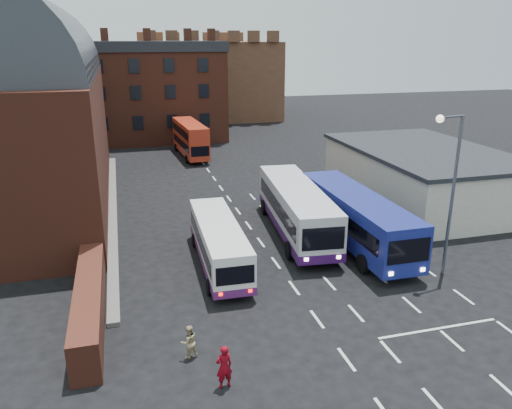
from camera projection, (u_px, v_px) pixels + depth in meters
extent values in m
plane|color=black|center=(311.00, 311.00, 24.09)|extent=(180.00, 180.00, 0.00)
cube|color=#602B1E|center=(21.00, 142.00, 37.82)|extent=(12.00, 28.00, 10.00)
cylinder|color=#1E2328|center=(11.00, 75.00, 36.23)|extent=(12.00, 26.00, 12.00)
cube|color=#602B1E|center=(90.00, 302.00, 23.07)|extent=(1.20, 10.00, 1.80)
cube|color=beige|center=(423.00, 176.00, 40.03)|extent=(10.00, 16.00, 4.00)
cube|color=#282B30|center=(425.00, 150.00, 39.37)|extent=(10.40, 16.40, 0.30)
cube|color=brown|center=(135.00, 97.00, 62.91)|extent=(22.00, 10.00, 11.00)
cube|color=brown|center=(202.00, 79.00, 84.07)|extent=(22.00, 22.00, 12.00)
cube|color=white|center=(219.00, 241.00, 28.46)|extent=(2.45, 9.56, 2.16)
cube|color=black|center=(219.00, 239.00, 28.42)|extent=(2.47, 8.37, 0.78)
cylinder|color=black|center=(194.00, 240.00, 31.35)|extent=(0.27, 0.87, 0.86)
cylinder|color=black|center=(209.00, 287.00, 25.45)|extent=(0.27, 0.87, 0.86)
cylinder|color=black|center=(228.00, 237.00, 31.83)|extent=(0.27, 0.87, 0.86)
cylinder|color=black|center=(251.00, 283.00, 25.94)|extent=(0.27, 0.87, 0.86)
cube|color=silver|center=(296.00, 207.00, 32.97)|extent=(3.90, 12.24, 2.73)
cube|color=black|center=(296.00, 205.00, 32.91)|extent=(3.84, 11.05, 0.98)
cylinder|color=black|center=(333.00, 247.00, 30.04)|extent=(0.41, 1.12, 1.09)
cylinder|color=black|center=(300.00, 205.00, 37.61)|extent=(0.41, 1.12, 1.09)
cylinder|color=black|center=(289.00, 250.00, 29.60)|extent=(0.41, 1.12, 1.09)
cylinder|color=black|center=(264.00, 207.00, 37.17)|extent=(0.41, 1.12, 1.09)
cube|color=navy|center=(356.00, 216.00, 31.26)|extent=(2.78, 12.10, 2.75)
cube|color=black|center=(356.00, 213.00, 31.21)|extent=(2.84, 10.90, 0.99)
cylinder|color=black|center=(406.00, 258.00, 28.52)|extent=(0.31, 1.10, 1.10)
cylinder|color=black|center=(345.00, 213.00, 35.96)|extent=(0.31, 1.10, 1.10)
cylinder|color=black|center=(363.00, 264.00, 27.83)|extent=(0.31, 1.10, 1.10)
cylinder|color=black|center=(310.00, 216.00, 35.26)|extent=(0.31, 1.10, 1.10)
cube|color=red|center=(190.00, 138.00, 54.91)|extent=(2.75, 9.57, 3.35)
cube|color=black|center=(190.00, 142.00, 55.06)|extent=(2.73, 8.38, 0.77)
cylinder|color=black|center=(207.00, 158.00, 53.08)|extent=(0.29, 0.87, 0.86)
cylinder|color=black|center=(194.00, 146.00, 58.78)|extent=(0.29, 0.87, 0.86)
cylinder|color=black|center=(187.00, 159.00, 52.41)|extent=(0.29, 0.87, 0.86)
cylinder|color=black|center=(176.00, 147.00, 58.12)|extent=(0.29, 0.87, 0.86)
cylinder|color=#545960|center=(452.00, 199.00, 26.54)|extent=(0.18, 0.18, 8.79)
cylinder|color=#545960|center=(452.00, 117.00, 24.84)|extent=(1.53, 0.39, 0.11)
sphere|color=#FFF2CC|center=(440.00, 119.00, 24.54)|extent=(0.40, 0.40, 0.40)
imported|color=maroon|center=(224.00, 367.00, 18.56)|extent=(0.72, 0.55, 1.78)
imported|color=tan|center=(189.00, 342.00, 20.36)|extent=(0.80, 0.69, 1.45)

